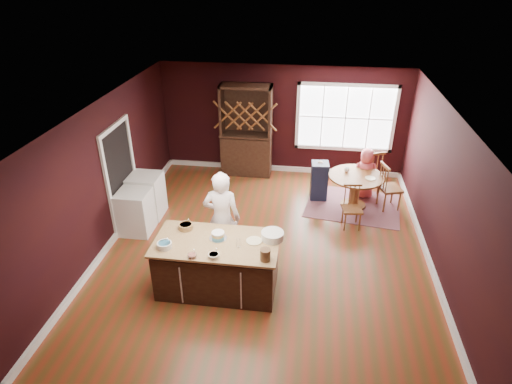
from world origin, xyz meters
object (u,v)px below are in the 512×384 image
dining_table (355,184)px  chair_north (370,171)px  dryer (147,195)px  chair_east (390,186)px  seated_woman (365,173)px  kitchen_island (218,266)px  baker (222,219)px  hutch (246,131)px  toddler (321,164)px  washer (135,212)px  layer_cake (218,235)px  chair_south (352,207)px  high_chair (319,180)px

dining_table → chair_north: (0.38, 0.71, 0.01)m
dining_table → dryer: bearing=-167.5°
chair_east → seated_woman: (-0.51, 0.44, 0.06)m
kitchen_island → baker: size_ratio=1.11×
baker → hutch: bearing=-89.2°
toddler → washer: (-3.62, -1.96, -0.36)m
baker → toddler: (1.71, 2.66, -0.08)m
kitchen_island → chair_north: (2.78, 3.75, 0.11)m
layer_cake → chair_south: bearing=42.2°
baker → washer: 2.08m
high_chair → layer_cake: bearing=-120.7°
baker → chair_north: size_ratio=1.62×
layer_cake → toddler: layer_cake is taller
chair_east → chair_south: size_ratio=1.17×
kitchen_island → high_chair: kitchen_island is taller
washer → chair_east: bearing=17.6°
dining_table → chair_north: size_ratio=1.08×
baker → hutch: 3.65m
dryer → chair_north: bearing=19.5°
dining_table → baker: 3.40m
chair_east → chair_north: bearing=10.3°
hutch → dryer: 2.98m
dining_table → dryer: (-4.37, -0.97, -0.07)m
kitchen_island → toddler: bearing=64.0°
dining_table → washer: washer is taller
seated_woman → dining_table: bearing=59.5°
dining_table → high_chair: bearing=161.8°
dining_table → washer: 4.66m
dining_table → washer: (-4.37, -1.61, -0.09)m
high_chair → dryer: bearing=-165.1°
dining_table → layer_cake: layer_cake is taller
seated_woman → washer: size_ratio=1.33×
hutch → dryer: hutch is taller
kitchen_island → layer_cake: (0.01, 0.10, 0.54)m
kitchen_island → chair_north: chair_north is taller
chair_east → toddler: size_ratio=4.10×
hutch → washer: bearing=-121.1°
chair_east → hutch: size_ratio=0.47×
baker → seated_woman: (2.70, 2.77, -0.30)m
chair_south → dryer: (-4.27, -0.10, 0.01)m
toddler → chair_east: bearing=-12.5°
kitchen_island → seated_woman: bearing=52.9°
seated_woman → baker: bearing=42.8°
chair_south → chair_north: bearing=65.7°
toddler → washer: size_ratio=0.29×
chair_south → chair_north: 1.66m
toddler → high_chair: bearing=-104.8°
high_chair → washer: high_chair is taller
chair_north → hutch: 3.10m
seated_woman → kitchen_island: bearing=50.1°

